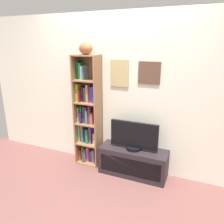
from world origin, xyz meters
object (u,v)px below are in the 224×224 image
at_px(bookshelf, 88,116).
at_px(tv_stand, 133,162).
at_px(football, 86,48).
at_px(television, 134,136).

xyz_separation_m(bookshelf, tv_stand, (0.79, -0.08, -0.59)).
bearing_deg(tv_stand, football, 176.36).
height_order(bookshelf, tv_stand, bookshelf).
bearing_deg(bookshelf, television, -5.67).
relative_size(bookshelf, television, 2.48).
bearing_deg(tv_stand, television, 90.00).
height_order(bookshelf, football, football).
bearing_deg(television, tv_stand, -90.00).
relative_size(bookshelf, tv_stand, 1.74).
height_order(football, tv_stand, football).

